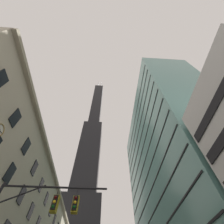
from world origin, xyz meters
name	(u,v)px	position (x,y,z in m)	size (l,w,h in m)	color
dark_skyscraper	(86,172)	(-11.62, 84.23, 62.46)	(22.35, 22.35, 207.45)	black
glass_office_midrise	(170,169)	(18.30, 27.12, 27.19)	(14.70, 44.11, 54.38)	slate
traffic_signal_mast	(31,219)	(-4.25, 2.19, 5.75)	(7.61, 0.63, 7.87)	black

